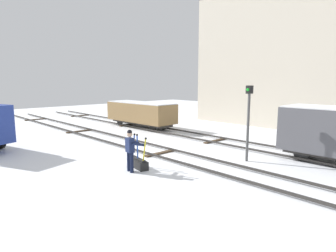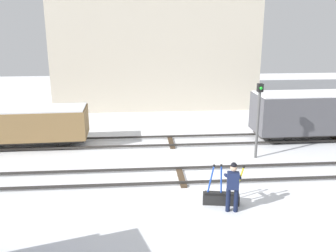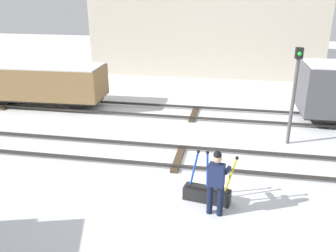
# 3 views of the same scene
# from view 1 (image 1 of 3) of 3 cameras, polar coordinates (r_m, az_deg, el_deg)

# --- Properties ---
(ground_plane) EXTENTS (60.00, 60.00, 0.00)m
(ground_plane) POSITION_cam_1_polar(r_m,az_deg,el_deg) (14.82, -1.47, -5.43)
(ground_plane) COLOR white
(track_main_line) EXTENTS (44.00, 1.94, 0.18)m
(track_main_line) POSITION_cam_1_polar(r_m,az_deg,el_deg) (14.79, -1.47, -5.02)
(track_main_line) COLOR #2D2B28
(track_main_line) RESTS_ON ground_plane
(track_siding_near) EXTENTS (44.00, 1.94, 0.18)m
(track_siding_near) POSITION_cam_1_polar(r_m,az_deg,el_deg) (17.98, 9.19, -2.64)
(track_siding_near) COLOR #2D2B28
(track_siding_near) RESTS_ON ground_plane
(switch_lever_frame) EXTENTS (1.39, 0.56, 1.45)m
(switch_lever_frame) POSITION_cam_1_polar(r_m,az_deg,el_deg) (12.53, -5.88, -6.99)
(switch_lever_frame) COLOR black
(switch_lever_frame) RESTS_ON ground_plane
(rail_worker) EXTENTS (0.62, 0.72, 1.73)m
(rail_worker) POSITION_cam_1_polar(r_m,az_deg,el_deg) (11.86, -7.30, -4.32)
(rail_worker) COLOR #111831
(rail_worker) RESTS_ON ground_plane
(signal_post) EXTENTS (0.24, 0.32, 3.44)m
(signal_post) POSITION_cam_1_polar(r_m,az_deg,el_deg) (13.59, 15.38, 2.11)
(signal_post) COLOR #4C4C4C
(signal_post) RESTS_ON ground_plane
(apartment_building) EXTENTS (14.59, 6.37, 11.10)m
(apartment_building) POSITION_cam_1_polar(r_m,az_deg,el_deg) (26.49, 22.65, 12.30)
(apartment_building) COLOR beige
(apartment_building) RESTS_ON ground_plane
(freight_car_mid_siding) EXTENTS (6.23, 2.22, 1.98)m
(freight_car_mid_siding) POSITION_cam_1_polar(r_m,az_deg,el_deg) (22.98, -5.35, 2.61)
(freight_car_mid_siding) COLOR #2D2B28
(freight_car_mid_siding) RESTS_ON ground_plane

